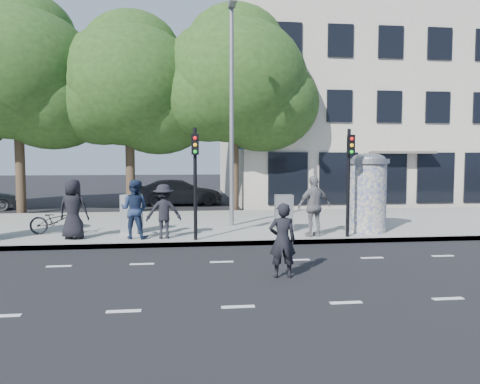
{
  "coord_description": "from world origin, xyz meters",
  "views": [
    {
      "loc": [
        -0.94,
        -10.32,
        2.69
      ],
      "look_at": [
        0.72,
        3.5,
        1.63
      ],
      "focal_mm": 35.0,
      "sensor_mm": 36.0,
      "label": 1
    }
  ],
  "objects": [
    {
      "name": "street_lamp",
      "position": [
        0.8,
        6.63,
        4.79
      ],
      "size": [
        0.25,
        0.93,
        8.0
      ],
      "color": "slate",
      "rests_on": "sidewalk"
    },
    {
      "name": "lane_dash_near",
      "position": [
        0.0,
        -2.2,
        0.0
      ],
      "size": [
        32.0,
        0.12,
        0.01
      ],
      "primitive_type": "cube",
      "color": "silver",
      "rests_on": "ground"
    },
    {
      "name": "tree_center",
      "position": [
        1.5,
        12.3,
        6.31
      ],
      "size": [
        7.0,
        7.0,
        9.3
      ],
      "color": "#38281C",
      "rests_on": "ground"
    },
    {
      "name": "traffic_pole_near",
      "position": [
        -0.6,
        3.79,
        2.23
      ],
      "size": [
        0.22,
        0.31,
        3.4
      ],
      "color": "black",
      "rests_on": "sidewalk"
    },
    {
      "name": "tree_mid_left",
      "position": [
        -8.5,
        12.5,
        6.5
      ],
      "size": [
        7.2,
        7.2,
        9.57
      ],
      "color": "#38281C",
      "rests_on": "ground"
    },
    {
      "name": "ped_c",
      "position": [
        -2.47,
        4.35,
        1.06
      ],
      "size": [
        1.04,
        0.91,
        1.82
      ],
      "primitive_type": "imported",
      "rotation": [
        0.0,
        0.0,
        2.86
      ],
      "color": "#1D2B4A",
      "rests_on": "sidewalk"
    },
    {
      "name": "bicycle",
      "position": [
        -5.08,
        5.43,
        0.6
      ],
      "size": [
        0.67,
        1.74,
        0.9
      ],
      "primitive_type": "imported",
      "rotation": [
        0.0,
        0.0,
        1.53
      ],
      "color": "black",
      "rests_on": "sidewalk"
    },
    {
      "name": "ground",
      "position": [
        0.0,
        0.0,
        0.0
      ],
      "size": [
        120.0,
        120.0,
        0.0
      ],
      "primitive_type": "plane",
      "color": "black",
      "rests_on": "ground"
    },
    {
      "name": "tree_near_left",
      "position": [
        -3.5,
        12.7,
        6.06
      ],
      "size": [
        6.8,
        6.8,
        8.97
      ],
      "color": "#38281C",
      "rests_on": "ground"
    },
    {
      "name": "ped_d",
      "position": [
        -1.57,
        4.24,
        0.99
      ],
      "size": [
        1.15,
        0.74,
        1.69
      ],
      "primitive_type": "imported",
      "rotation": [
        0.0,
        0.0,
        3.26
      ],
      "color": "black",
      "rests_on": "sidewalk"
    },
    {
      "name": "cabinet_right",
      "position": [
        2.43,
        5.2,
        0.77
      ],
      "size": [
        0.62,
        0.46,
        1.24
      ],
      "primitive_type": "cube",
      "rotation": [
        0.0,
        0.0,
        -0.05
      ],
      "color": "gray",
      "rests_on": "sidewalk"
    },
    {
      "name": "building",
      "position": [
        12.0,
        19.99,
        5.99
      ],
      "size": [
        20.3,
        15.85,
        12.0
      ],
      "color": "#B5A897",
      "rests_on": "ground"
    },
    {
      "name": "traffic_pole_far",
      "position": [
        4.2,
        3.79,
        2.23
      ],
      "size": [
        0.22,
        0.31,
        3.4
      ],
      "color": "black",
      "rests_on": "sidewalk"
    },
    {
      "name": "sidewalk",
      "position": [
        0.0,
        7.5,
        0.07
      ],
      "size": [
        40.0,
        8.0,
        0.15
      ],
      "primitive_type": "cube",
      "color": "gray",
      "rests_on": "ground"
    },
    {
      "name": "cabinet_left",
      "position": [
        -2.68,
        5.42,
        0.79
      ],
      "size": [
        0.73,
        0.63,
        1.28
      ],
      "primitive_type": "cube",
      "rotation": [
        0.0,
        0.0,
        -0.35
      ],
      "color": "gray",
      "rests_on": "sidewalk"
    },
    {
      "name": "ad_column_right",
      "position": [
        5.2,
        4.7,
        1.54
      ],
      "size": [
        1.36,
        1.36,
        2.65
      ],
      "color": "beige",
      "rests_on": "sidewalk"
    },
    {
      "name": "ped_a",
      "position": [
        -4.32,
        4.45,
        1.07
      ],
      "size": [
        1.0,
        0.75,
        1.85
      ],
      "primitive_type": "imported",
      "rotation": [
        0.0,
        0.0,
        2.95
      ],
      "color": "black",
      "rests_on": "sidewalk"
    },
    {
      "name": "car_right",
      "position": [
        -1.2,
        15.98,
        0.7
      ],
      "size": [
        2.52,
        4.99,
        1.39
      ],
      "primitive_type": "imported",
      "rotation": [
        0.0,
        0.0,
        1.69
      ],
      "color": "#4E4E55",
      "rests_on": "ground"
    },
    {
      "name": "ped_e",
      "position": [
        3.15,
        4.0,
        1.12
      ],
      "size": [
        1.26,
        0.9,
        1.94
      ],
      "primitive_type": "imported",
      "rotation": [
        0.0,
        0.0,
        3.38
      ],
      "color": "slate",
      "rests_on": "sidewalk"
    },
    {
      "name": "man_road",
      "position": [
        1.22,
        -0.26,
        0.83
      ],
      "size": [
        0.62,
        0.42,
        1.67
      ],
      "primitive_type": "imported",
      "rotation": [
        0.0,
        0.0,
        3.1
      ],
      "color": "black",
      "rests_on": "ground"
    },
    {
      "name": "curb",
      "position": [
        0.0,
        3.55,
        0.07
      ],
      "size": [
        40.0,
        0.1,
        0.16
      ],
      "primitive_type": "cube",
      "color": "slate",
      "rests_on": "ground"
    },
    {
      "name": "lane_dash_far",
      "position": [
        0.0,
        1.4,
        0.0
      ],
      "size": [
        32.0,
        0.12,
        0.01
      ],
      "primitive_type": "cube",
      "color": "silver",
      "rests_on": "ground"
    }
  ]
}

